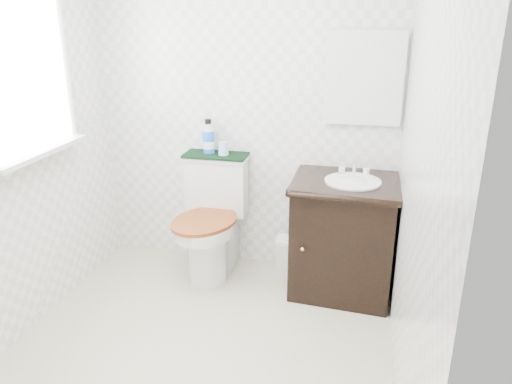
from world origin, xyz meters
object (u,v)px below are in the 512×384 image
at_px(cup, 223,148).
at_px(toilet, 213,225).
at_px(trash_bin, 289,256).
at_px(mouthwash_bottle, 209,137).
at_px(vanity, 345,234).

bearing_deg(cup, toilet, -117.95).
relative_size(toilet, trash_bin, 3.02).
height_order(trash_bin, mouthwash_bottle, mouthwash_bottle).
xyz_separation_m(vanity, cup, (-0.91, 0.18, 0.51)).
bearing_deg(toilet, trash_bin, 7.37).
bearing_deg(vanity, trash_bin, 161.50).
bearing_deg(mouthwash_bottle, vanity, -11.79).
bearing_deg(trash_bin, mouthwash_bottle, 172.67).
relative_size(vanity, cup, 9.52).
bearing_deg(toilet, mouthwash_bottle, 111.11).
bearing_deg(cup, vanity, -11.07).
bearing_deg(mouthwash_bottle, toilet, -68.89).
relative_size(vanity, mouthwash_bottle, 3.70).
distance_m(toilet, vanity, 0.98).
height_order(toilet, vanity, vanity).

